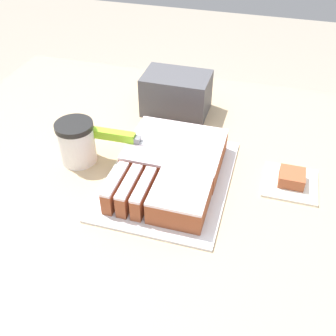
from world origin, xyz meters
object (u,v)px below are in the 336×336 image
(cake, at_px, (171,167))
(coffee_cup, at_px, (77,142))
(cake_board, at_px, (168,178))
(storage_box, at_px, (176,93))
(knife, at_px, (123,137))
(brownie, at_px, (292,178))

(cake, xyz_separation_m, coffee_cup, (-0.25, 0.00, 0.02))
(cake_board, xyz_separation_m, storage_box, (-0.07, 0.32, 0.06))
(cake_board, distance_m, coffee_cup, 0.25)
(cake, bearing_deg, storage_box, 102.82)
(cake, distance_m, storage_box, 0.32)
(knife, xyz_separation_m, brownie, (0.42, 0.03, -0.06))
(cake, height_order, coffee_cup, coffee_cup)
(coffee_cup, distance_m, brownie, 0.54)
(cake_board, xyz_separation_m, knife, (-0.13, 0.04, 0.07))
(coffee_cup, bearing_deg, brownie, 5.88)
(cake_board, height_order, storage_box, storage_box)
(cake, relative_size, coffee_cup, 2.84)
(brownie, xyz_separation_m, storage_box, (-0.35, 0.25, 0.04))
(cake, bearing_deg, knife, 166.71)
(cake, xyz_separation_m, storage_box, (-0.07, 0.31, 0.02))
(knife, bearing_deg, cake_board, -18.49)
(cake, xyz_separation_m, brownie, (0.28, 0.06, -0.02))
(coffee_cup, bearing_deg, storage_box, 59.90)
(brownie, bearing_deg, coffee_cup, -174.12)
(coffee_cup, height_order, storage_box, storage_box)
(coffee_cup, relative_size, brownie, 1.88)
(knife, height_order, coffee_cup, coffee_cup)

